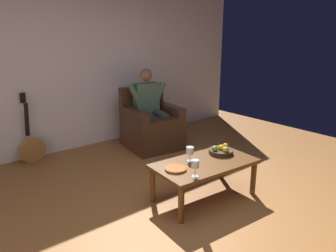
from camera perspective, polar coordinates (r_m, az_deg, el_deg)
ground_plane at (r=3.24m, az=6.46°, el=-16.41°), size 7.22×7.22×0.00m
wall_back at (r=5.08m, az=-16.22°, el=11.38°), size 6.42×0.06×2.75m
armchair at (r=5.04m, az=-3.09°, el=-0.08°), size 0.85×0.90×0.93m
person_seated at (r=4.98m, az=-3.25°, el=3.64°), size 0.66×0.60×1.23m
coffee_table at (r=3.48m, az=6.58°, el=-7.26°), size 1.15×0.68×0.42m
guitar at (r=4.85m, az=-23.21°, el=-3.50°), size 0.36×0.26×0.98m
wine_glass_near at (r=3.07m, az=4.90°, el=-7.00°), size 0.07×0.07×0.17m
wine_glass_far at (r=3.43m, az=3.95°, el=-4.53°), size 0.08×0.08×0.16m
fruit_bowl at (r=3.71m, az=9.49°, el=-4.36°), size 0.28×0.28×0.11m
decorative_dish at (r=3.24m, az=1.36°, el=-7.68°), size 0.22×0.22×0.02m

